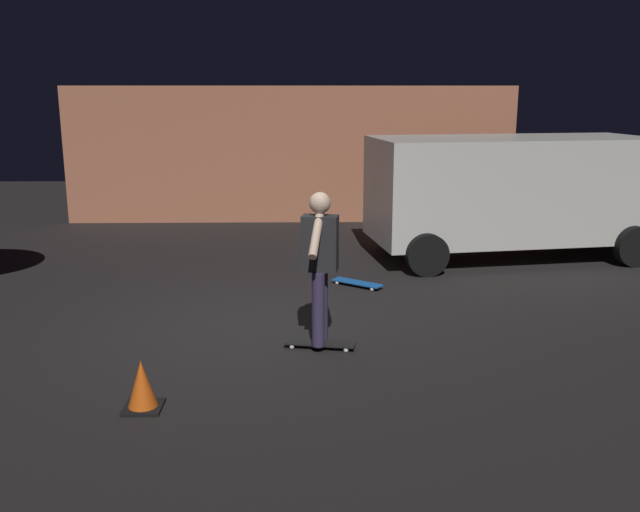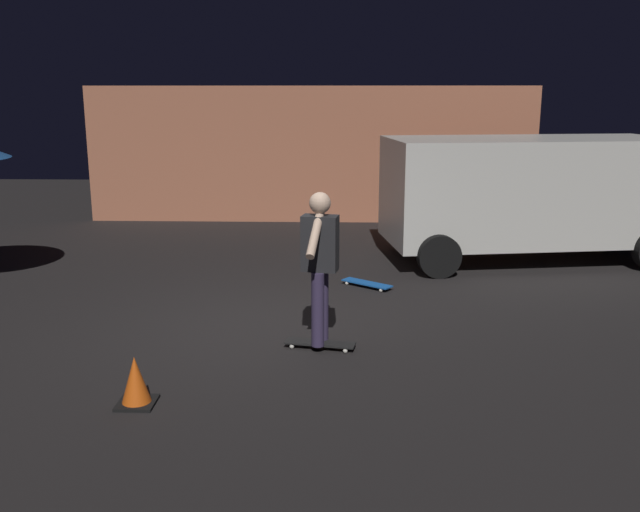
% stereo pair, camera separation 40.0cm
% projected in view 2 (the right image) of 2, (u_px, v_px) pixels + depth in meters
% --- Properties ---
extents(ground_plane, '(28.00, 28.00, 0.00)m').
position_uv_depth(ground_plane, '(262.00, 324.00, 8.49)').
color(ground_plane, black).
extents(low_building, '(9.58, 4.29, 2.88)m').
position_uv_depth(low_building, '(314.00, 147.00, 16.85)').
color(low_building, '#B76B4C').
rests_on(low_building, ground_plane).
extents(parked_van, '(4.83, 2.80, 2.03)m').
position_uv_depth(parked_van, '(527.00, 191.00, 11.52)').
color(parked_van, silver).
rests_on(parked_van, ground_plane).
extents(skateboard_ridden, '(0.80, 0.34, 0.07)m').
position_uv_depth(skateboard_ridden, '(320.00, 343.00, 7.68)').
color(skateboard_ridden, black).
rests_on(skateboard_ridden, ground_plane).
extents(skateboard_spare, '(0.74, 0.63, 0.07)m').
position_uv_depth(skateboard_spare, '(367.00, 284.00, 10.07)').
color(skateboard_spare, '#1959B2').
rests_on(skateboard_spare, ground_plane).
extents(skater, '(0.41, 0.98, 1.67)m').
position_uv_depth(skater, '(320.00, 257.00, 7.45)').
color(skater, '#382D4C').
rests_on(skater, skateboard_ridden).
extents(traffic_cone, '(0.34, 0.34, 0.46)m').
position_uv_depth(traffic_cone, '(136.00, 383.00, 6.26)').
color(traffic_cone, black).
rests_on(traffic_cone, ground_plane).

